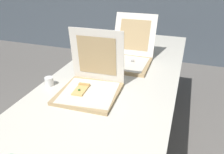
# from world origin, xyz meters

# --- Properties ---
(table) EXTENTS (0.91, 2.34, 0.73)m
(table) POSITION_xyz_m (0.00, 0.64, 0.69)
(table) COLOR silver
(table) RESTS_ON ground
(pizza_box_front) EXTENTS (0.38, 0.38, 0.39)m
(pizza_box_front) POSITION_xyz_m (-0.08, 0.33, 0.79)
(pizza_box_front) COLOR tan
(pizza_box_front) RESTS_ON table
(pizza_box_middle) EXTENTS (0.37, 0.51, 0.37)m
(pizza_box_middle) POSITION_xyz_m (0.02, 0.88, 0.79)
(pizza_box_middle) COLOR tan
(pizza_box_middle) RESTS_ON table
(cup_white_far) EXTENTS (0.06, 0.06, 0.06)m
(cup_white_far) POSITION_xyz_m (-0.21, 1.03, 0.76)
(cup_white_far) COLOR white
(cup_white_far) RESTS_ON table
(cup_white_near_left) EXTENTS (0.06, 0.06, 0.06)m
(cup_white_near_left) POSITION_xyz_m (-0.38, 0.32, 0.76)
(cup_white_near_left) COLOR white
(cup_white_near_left) RESTS_ON table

